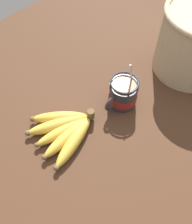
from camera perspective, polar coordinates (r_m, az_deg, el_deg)
table at (r=71.73cm, az=4.04°, el=-3.67°), size 124.98×124.98×3.63cm
coffee_mug at (r=71.46cm, az=6.14°, el=4.14°), size 12.47×8.26×14.55cm
banana_bunch at (r=67.72cm, az=-7.23°, el=-4.13°), size 18.63×18.37×4.09cm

